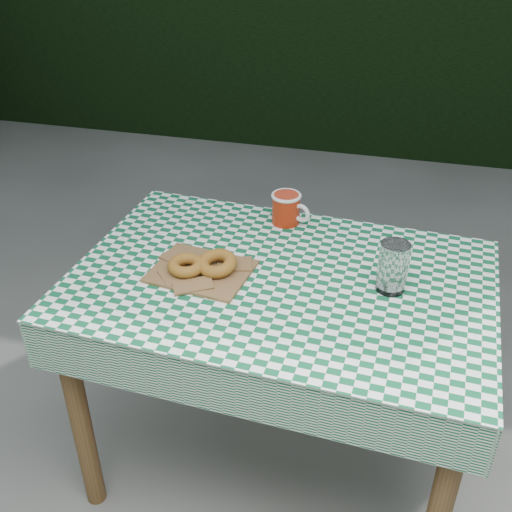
{
  "coord_description": "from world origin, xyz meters",
  "views": [
    {
      "loc": [
        0.4,
        -1.27,
        1.72
      ],
      "look_at": [
        0.04,
        0.16,
        0.79
      ],
      "focal_mm": 43.07,
      "sensor_mm": 36.0,
      "label": 1
    }
  ],
  "objects_px": {
    "table": "(278,379)",
    "coffee_mug": "(286,209)",
    "paper_bag": "(201,270)",
    "drinking_glass": "(393,267)"
  },
  "relations": [
    {
      "from": "table",
      "to": "coffee_mug",
      "type": "height_order",
      "value": "coffee_mug"
    },
    {
      "from": "table",
      "to": "drinking_glass",
      "type": "distance_m",
      "value": 0.54
    },
    {
      "from": "table",
      "to": "coffee_mug",
      "type": "distance_m",
      "value": 0.54
    },
    {
      "from": "table",
      "to": "coffee_mug",
      "type": "relative_size",
      "value": 6.41
    },
    {
      "from": "table",
      "to": "coffee_mug",
      "type": "xyz_separation_m",
      "value": [
        -0.05,
        0.31,
        0.43
      ]
    },
    {
      "from": "drinking_glass",
      "to": "coffee_mug",
      "type": "bearing_deg",
      "value": 139.96
    },
    {
      "from": "table",
      "to": "paper_bag",
      "type": "bearing_deg",
      "value": -168.91
    },
    {
      "from": "paper_bag",
      "to": "coffee_mug",
      "type": "relative_size",
      "value": 1.51
    },
    {
      "from": "paper_bag",
      "to": "drinking_glass",
      "type": "height_order",
      "value": "drinking_glass"
    },
    {
      "from": "table",
      "to": "drinking_glass",
      "type": "bearing_deg",
      "value": 7.24
    }
  ]
}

